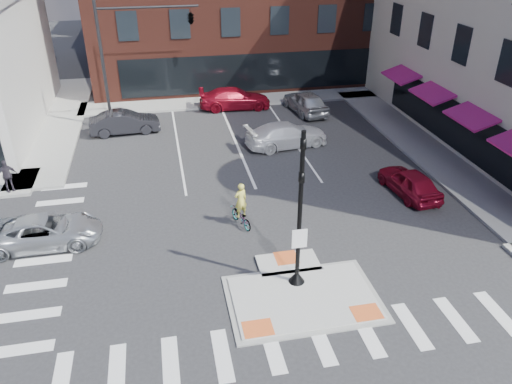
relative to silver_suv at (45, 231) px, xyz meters
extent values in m
plane|color=#28282B|center=(9.50, -5.00, -0.64)|extent=(120.00, 120.00, 0.00)
cube|color=gray|center=(9.50, -5.50, -0.61)|extent=(5.40, 3.60, 0.06)
cube|color=#A8A8A3|center=(9.50, -5.50, -0.58)|extent=(5.00, 3.20, 0.12)
cube|color=#A8A8A3|center=(9.50, -3.40, -0.58)|extent=(2.40, 1.40, 0.12)
cube|color=orange|center=(7.60, -6.70, -0.51)|extent=(1.00, 0.80, 0.01)
cube|color=orange|center=(11.40, -6.70, -0.51)|extent=(1.00, 0.80, 0.01)
cube|color=orange|center=(9.50, -3.10, -0.51)|extent=(0.90, 0.90, 0.01)
cube|color=gray|center=(-1.50, 15.00, -0.56)|extent=(3.00, 20.00, 0.15)
cube|color=gray|center=(20.30, 5.00, -0.56)|extent=(3.00, 24.00, 0.15)
cube|color=gray|center=(12.50, 17.00, -0.56)|extent=(26.00, 3.00, 0.15)
cube|color=black|center=(12.50, 18.00, 1.16)|extent=(20.00, 0.12, 2.80)
cube|color=black|center=(21.50, 5.00, 1.06)|extent=(0.12, 16.00, 2.60)
cube|color=#C01978|center=(20.80, 5.00, 2.41)|extent=(1.46, 3.00, 0.58)
cube|color=#C01978|center=(20.80, 11.00, 2.41)|extent=(1.46, 3.00, 0.58)
cone|color=black|center=(9.50, -4.60, -0.29)|extent=(0.60, 0.60, 0.45)
cylinder|color=black|center=(9.50, -4.60, 2.56)|extent=(0.16, 0.16, 5.80)
cube|color=white|center=(9.50, -4.72, 1.46)|extent=(0.55, 0.04, 0.75)
imported|color=black|center=(9.50, -4.60, 4.66)|extent=(0.18, 0.22, 1.10)
imported|color=black|center=(9.50, -4.60, 3.46)|extent=(0.18, 0.22, 1.10)
cylinder|color=black|center=(2.00, 13.00, 3.36)|extent=(0.20, 0.20, 8.00)
cylinder|color=black|center=(5.00, 13.00, 6.76)|extent=(6.00, 0.14, 0.14)
imported|color=black|center=(7.50, 13.00, 6.16)|extent=(0.48, 2.24, 0.90)
imported|color=silver|center=(0.00, 0.00, 0.00)|extent=(4.59, 2.14, 1.27)
imported|color=maroon|center=(16.77, 1.00, 0.03)|extent=(2.01, 4.06, 1.33)
imported|color=white|center=(12.38, 8.00, 0.08)|extent=(5.21, 2.77, 1.44)
imported|color=#27272C|center=(2.89, 12.06, 0.08)|extent=(4.41, 1.79, 1.42)
imported|color=#AFB3B7|center=(15.17, 13.46, 0.15)|extent=(2.48, 4.80, 1.56)
imported|color=maroon|center=(10.47, 15.34, 0.10)|extent=(5.15, 2.33, 1.46)
imported|color=#3F3F44|center=(8.19, -0.16, -0.21)|extent=(1.07, 1.71, 0.85)
imported|color=#D9D04C|center=(8.19, -0.16, 0.63)|extent=(0.69, 0.56, 1.62)
imported|color=#2F2A34|center=(-2.50, 5.00, 0.34)|extent=(1.04, 0.79, 1.65)
camera|label=1|loc=(5.11, -18.68, 11.29)|focal=35.00mm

